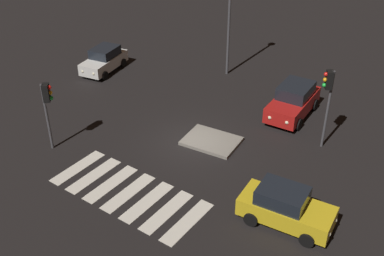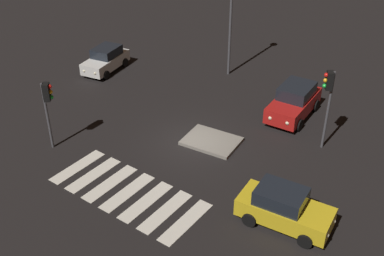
{
  "view_description": "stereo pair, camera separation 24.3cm",
  "coord_description": "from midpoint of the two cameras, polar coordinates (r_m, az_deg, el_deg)",
  "views": [
    {
      "loc": [
        12.55,
        -17.6,
        14.36
      ],
      "look_at": [
        0.0,
        0.0,
        1.0
      ],
      "focal_mm": 44.18,
      "sensor_mm": 36.0,
      "label": 1
    },
    {
      "loc": [
        12.74,
        -17.46,
        14.36
      ],
      "look_at": [
        0.0,
        0.0,
        1.0
      ],
      "focal_mm": 44.18,
      "sensor_mm": 36.0,
      "label": 2
    }
  ],
  "objects": [
    {
      "name": "crosswalk_near",
      "position": [
        22.77,
        -7.47,
        -7.68
      ],
      "size": [
        7.6,
        3.2,
        0.02
      ],
      "color": "silver",
      "rests_on": "ground"
    },
    {
      "name": "car_white",
      "position": [
        34.53,
        -10.16,
        8.14
      ],
      "size": [
        2.36,
        4.08,
        1.7
      ],
      "rotation": [
        0.0,
        0.0,
        -1.39
      ],
      "color": "silver",
      "rests_on": "ground"
    },
    {
      "name": "traffic_light_north",
      "position": [
        24.96,
        16.41,
        4.27
      ],
      "size": [
        0.53,
        0.54,
        4.48
      ],
      "rotation": [
        0.0,
        0.0,
        -2.56
      ],
      "color": "#47474C",
      "rests_on": "ground"
    },
    {
      "name": "car_yellow",
      "position": [
        20.82,
        11.36,
        -9.45
      ],
      "size": [
        4.19,
        2.22,
        1.77
      ],
      "rotation": [
        0.0,
        0.0,
        0.1
      ],
      "color": "gold",
      "rests_on": "ground"
    },
    {
      "name": "traffic_island",
      "position": [
        26.01,
        2.63,
        -1.6
      ],
      "size": [
        3.17,
        2.52,
        0.18
      ],
      "color": "gray",
      "rests_on": "ground"
    },
    {
      "name": "car_red",
      "position": [
        28.78,
        12.47,
        3.15
      ],
      "size": [
        2.33,
        4.56,
        1.94
      ],
      "rotation": [
        0.0,
        0.0,
        -1.51
      ],
      "color": "red",
      "rests_on": "ground"
    },
    {
      "name": "traffic_light_south",
      "position": [
        25.24,
        -16.8,
        3.28
      ],
      "size": [
        0.53,
        0.54,
        3.83
      ],
      "rotation": [
        0.0,
        0.0,
        0.68
      ],
      "color": "#47474C",
      "rests_on": "ground"
    },
    {
      "name": "ground_plane",
      "position": [
        25.95,
        0.27,
        -1.88
      ],
      "size": [
        80.0,
        80.0,
        0.0
      ],
      "primitive_type": "plane",
      "color": "black"
    }
  ]
}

